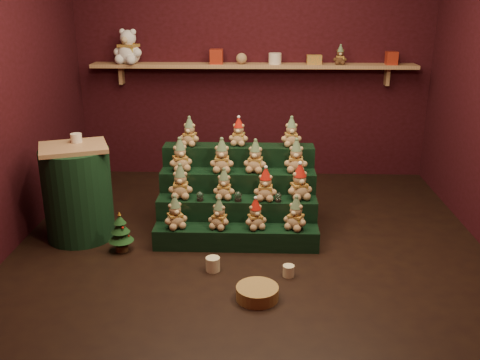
{
  "coord_description": "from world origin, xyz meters",
  "views": [
    {
      "loc": [
        0.05,
        -4.14,
        2.05
      ],
      "look_at": [
        -0.09,
        0.25,
        0.52
      ],
      "focal_mm": 40.0,
      "sensor_mm": 36.0,
      "label": 1
    }
  ],
  "objects_px": {
    "riser_tier_front": "(236,237)",
    "side_table": "(78,193)",
    "mini_christmas_tree": "(121,232)",
    "snow_globe_c": "(278,197)",
    "white_bear": "(128,42)",
    "snow_globe_b": "(238,196)",
    "wicker_basket": "(257,293)",
    "snow_globe_a": "(200,196)",
    "brown_bear": "(340,55)",
    "mug_left": "(213,264)",
    "mug_right": "(288,271)"
  },
  "relations": [
    {
      "from": "side_table",
      "to": "mini_christmas_tree",
      "type": "relative_size",
      "value": 2.36
    },
    {
      "from": "snow_globe_c",
      "to": "wicker_basket",
      "type": "relative_size",
      "value": 0.26
    },
    {
      "from": "snow_globe_b",
      "to": "wicker_basket",
      "type": "height_order",
      "value": "snow_globe_b"
    },
    {
      "from": "snow_globe_b",
      "to": "brown_bear",
      "type": "bearing_deg",
      "value": 58.02
    },
    {
      "from": "mug_right",
      "to": "wicker_basket",
      "type": "xyz_separation_m",
      "value": [
        -0.24,
        -0.33,
        0.0
      ]
    },
    {
      "from": "snow_globe_a",
      "to": "side_table",
      "type": "bearing_deg",
      "value": 179.29
    },
    {
      "from": "mini_christmas_tree",
      "to": "mug_right",
      "type": "xyz_separation_m",
      "value": [
        1.38,
        -0.38,
        -0.13
      ]
    },
    {
      "from": "mini_christmas_tree",
      "to": "snow_globe_a",
      "type": "bearing_deg",
      "value": 22.08
    },
    {
      "from": "snow_globe_a",
      "to": "wicker_basket",
      "type": "distance_m",
      "value": 1.15
    },
    {
      "from": "riser_tier_front",
      "to": "snow_globe_b",
      "type": "relative_size",
      "value": 16.19
    },
    {
      "from": "mini_christmas_tree",
      "to": "white_bear",
      "type": "bearing_deg",
      "value": 98.58
    },
    {
      "from": "snow_globe_a",
      "to": "wicker_basket",
      "type": "height_order",
      "value": "snow_globe_a"
    },
    {
      "from": "mini_christmas_tree",
      "to": "mug_right",
      "type": "relative_size",
      "value": 4.01
    },
    {
      "from": "mug_right",
      "to": "wicker_basket",
      "type": "distance_m",
      "value": 0.41
    },
    {
      "from": "wicker_basket",
      "to": "brown_bear",
      "type": "distance_m",
      "value": 3.13
    },
    {
      "from": "side_table",
      "to": "white_bear",
      "type": "height_order",
      "value": "white_bear"
    },
    {
      "from": "mug_left",
      "to": "wicker_basket",
      "type": "relative_size",
      "value": 0.37
    },
    {
      "from": "side_table",
      "to": "mug_right",
      "type": "bearing_deg",
      "value": -41.15
    },
    {
      "from": "riser_tier_front",
      "to": "mug_right",
      "type": "relative_size",
      "value": 15.73
    },
    {
      "from": "snow_globe_a",
      "to": "brown_bear",
      "type": "bearing_deg",
      "value": 50.68
    },
    {
      "from": "snow_globe_a",
      "to": "brown_bear",
      "type": "relative_size",
      "value": 0.4
    },
    {
      "from": "side_table",
      "to": "white_bear",
      "type": "bearing_deg",
      "value": 64.35
    },
    {
      "from": "riser_tier_front",
      "to": "side_table",
      "type": "xyz_separation_m",
      "value": [
        -1.39,
        0.17,
        0.33
      ]
    },
    {
      "from": "mug_right",
      "to": "white_bear",
      "type": "bearing_deg",
      "value": 125.7
    },
    {
      "from": "snow_globe_c",
      "to": "side_table",
      "type": "distance_m",
      "value": 1.74
    },
    {
      "from": "snow_globe_a",
      "to": "snow_globe_c",
      "type": "distance_m",
      "value": 0.67
    },
    {
      "from": "mini_christmas_tree",
      "to": "snow_globe_b",
      "type": "bearing_deg",
      "value": 15.03
    },
    {
      "from": "snow_globe_c",
      "to": "white_bear",
      "type": "xyz_separation_m",
      "value": [
        -1.61,
        1.69,
        1.16
      ]
    },
    {
      "from": "brown_bear",
      "to": "snow_globe_b",
      "type": "bearing_deg",
      "value": -118.85
    },
    {
      "from": "snow_globe_b",
      "to": "wicker_basket",
      "type": "bearing_deg",
      "value": -79.99
    },
    {
      "from": "riser_tier_front",
      "to": "side_table",
      "type": "bearing_deg",
      "value": 172.87
    },
    {
      "from": "snow_globe_c",
      "to": "mug_right",
      "type": "bearing_deg",
      "value": -84.22
    },
    {
      "from": "side_table",
      "to": "white_bear",
      "type": "relative_size",
      "value": 1.79
    },
    {
      "from": "side_table",
      "to": "mug_left",
      "type": "xyz_separation_m",
      "value": [
        1.22,
        -0.59,
        -0.36
      ]
    },
    {
      "from": "snow_globe_c",
      "to": "mini_christmas_tree",
      "type": "distance_m",
      "value": 1.36
    },
    {
      "from": "side_table",
      "to": "snow_globe_c",
      "type": "bearing_deg",
      "value": -21.6
    },
    {
      "from": "mini_christmas_tree",
      "to": "wicker_basket",
      "type": "distance_m",
      "value": 1.36
    },
    {
      "from": "mug_right",
      "to": "mug_left",
      "type": "bearing_deg",
      "value": 173.49
    },
    {
      "from": "side_table",
      "to": "mug_left",
      "type": "bearing_deg",
      "value": -46.98
    },
    {
      "from": "mug_right",
      "to": "white_bear",
      "type": "xyz_separation_m",
      "value": [
        -1.68,
        2.34,
        1.51
      ]
    },
    {
      "from": "snow_globe_b",
      "to": "snow_globe_c",
      "type": "height_order",
      "value": "snow_globe_b"
    },
    {
      "from": "wicker_basket",
      "to": "mini_christmas_tree",
      "type": "bearing_deg",
      "value": 148.0
    },
    {
      "from": "snow_globe_c",
      "to": "side_table",
      "type": "bearing_deg",
      "value": 179.56
    },
    {
      "from": "snow_globe_c",
      "to": "mini_christmas_tree",
      "type": "bearing_deg",
      "value": -168.8
    },
    {
      "from": "mug_right",
      "to": "white_bear",
      "type": "height_order",
      "value": "white_bear"
    },
    {
      "from": "snow_globe_b",
      "to": "mug_left",
      "type": "height_order",
      "value": "snow_globe_b"
    },
    {
      "from": "side_table",
      "to": "mug_left",
      "type": "height_order",
      "value": "side_table"
    },
    {
      "from": "white_bear",
      "to": "brown_bear",
      "type": "xyz_separation_m",
      "value": [
        2.32,
        -0.0,
        -0.13
      ]
    },
    {
      "from": "wicker_basket",
      "to": "brown_bear",
      "type": "bearing_deg",
      "value": 71.68
    },
    {
      "from": "mug_right",
      "to": "brown_bear",
      "type": "distance_m",
      "value": 2.79
    }
  ]
}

